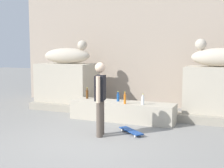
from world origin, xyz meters
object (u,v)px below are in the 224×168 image
bottle_orange (125,99)px  statue_reclining_left (68,55)px  skater (100,96)px  skateboard (131,131)px  bottle_blue (118,97)px  bottle_clear (143,100)px  bottle_brown (87,94)px  statue_reclining_right (220,57)px

bottle_orange → statue_reclining_left: bearing=150.4°
skater → skateboard: skater is taller
statue_reclining_left → skater: statue_reclining_left is taller
skateboard → bottle_blue: bottle_blue is taller
skater → statue_reclining_left: bearing=28.3°
statue_reclining_left → bottle_clear: size_ratio=5.89×
skateboard → bottle_blue: bearing=-16.3°
bottle_clear → skateboard: bearing=-88.5°
bottle_brown → skater: bearing=-54.6°
statue_reclining_left → bottle_brown: bearing=-48.4°
skater → bottle_clear: 1.56m
statue_reclining_left → bottle_orange: bearing=-37.5°
skater → bottle_orange: 1.37m
skater → skateboard: size_ratio=2.25×
bottle_orange → skater: bearing=-94.0°
statue_reclining_left → statue_reclining_right: 4.83m
skateboard → bottle_orange: bottle_orange is taller
bottle_blue → bottle_brown: bearing=175.5°
bottle_clear → bottle_blue: bearing=165.0°
bottle_orange → bottle_brown: bearing=163.8°
statue_reclining_right → bottle_blue: bearing=18.5°
skateboard → bottle_orange: 1.18m
bottle_clear → statue_reclining_right: bearing=37.6°
skateboard → bottle_blue: (-0.80, 1.20, 0.57)m
statue_reclining_right → skater: bearing=44.3°
bottle_blue → bottle_orange: bottle_orange is taller
bottle_orange → bottle_brown: 1.37m
bottle_orange → bottle_brown: bottle_orange is taller
statue_reclining_left → skater: size_ratio=1.00×
skateboard → bottle_blue: size_ratio=2.62×
skater → bottle_blue: skater is taller
statue_reclining_left → bottle_clear: 3.53m
skateboard → bottle_brown: size_ratio=2.30×
bottle_blue → statue_reclining_left: bearing=152.9°
statue_reclining_right → bottle_orange: statue_reclining_right is taller
bottle_clear → bottle_brown: (-1.78, 0.29, 0.02)m
skater → bottle_orange: bearing=-17.3°
statue_reclining_left → statue_reclining_right: bearing=-8.0°
bottle_orange → skateboard: bearing=-61.4°
bottle_clear → bottle_brown: size_ratio=0.88×
skater → skateboard: (0.58, 0.44, -0.86)m
statue_reclining_left → bottle_orange: 3.17m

